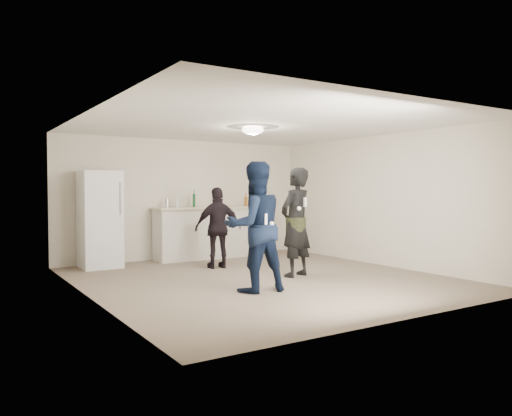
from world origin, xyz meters
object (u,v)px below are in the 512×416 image
man (255,227)px  spectator (218,228)px  shaker (167,203)px  fridge (100,219)px  counter (215,233)px  woman (296,222)px

man → spectator: 2.24m
man → shaker: bearing=-86.2°
shaker → man: (-0.11, -3.52, -0.25)m
fridge → spectator: bearing=-33.8°
counter → woman: woman is taller
counter → man: 3.67m
shaker → fridge: bearing=-174.7°
woman → fridge: bearing=-64.5°
counter → woman: (0.07, -2.78, 0.39)m
counter → shaker: (-1.06, 0.06, 0.65)m
shaker → woman: 3.06m
man → woman: 1.41m
counter → man: man is taller
spectator → man: bearing=86.3°
fridge → shaker: 1.42m
shaker → spectator: (0.45, -1.36, -0.43)m
fridge → woman: size_ratio=0.99×
counter → shaker: shaker is taller
woman → spectator: woman is taller
fridge → woman: (2.51, -2.71, 0.01)m
fridge → counter: bearing=1.6°
shaker → man: size_ratio=0.09×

